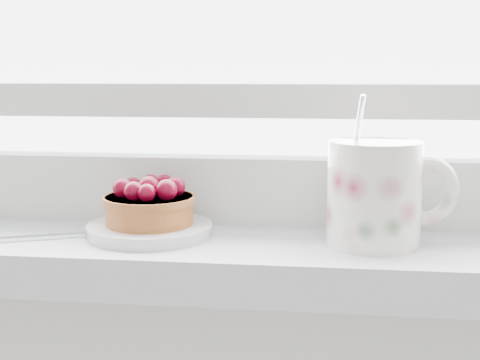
% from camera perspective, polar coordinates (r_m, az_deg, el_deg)
% --- Properties ---
extents(saucer, '(0.12, 0.12, 0.01)m').
position_cam_1_polar(saucer, '(0.67, -7.71, -4.23)').
color(saucer, silver).
rests_on(saucer, windowsill).
extents(raspberry_tart, '(0.09, 0.09, 0.05)m').
position_cam_1_polar(raspberry_tart, '(0.66, -7.72, -2.00)').
color(raspberry_tart, brown).
rests_on(raspberry_tart, saucer).
extents(floral_mug, '(0.13, 0.10, 0.14)m').
position_cam_1_polar(floral_mug, '(0.63, 11.67, -0.93)').
color(floral_mug, white).
rests_on(floral_mug, windowsill).
extents(fork, '(0.20, 0.10, 0.00)m').
position_cam_1_polar(fork, '(0.68, -16.31, -4.67)').
color(fork, silver).
rests_on(fork, windowsill).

